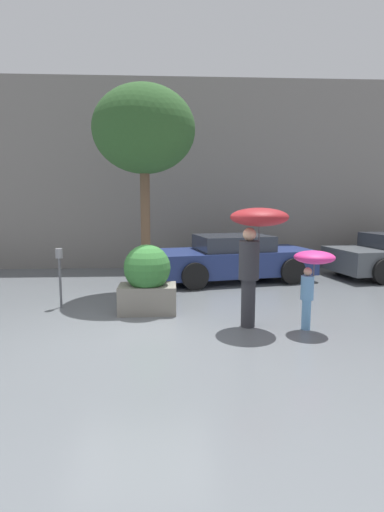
% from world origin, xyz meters
% --- Properties ---
extents(ground_plane, '(40.00, 40.00, 0.00)m').
position_xyz_m(ground_plane, '(0.00, 0.00, 0.00)').
color(ground_plane, slate).
extents(building_facade, '(18.00, 0.30, 6.00)m').
position_xyz_m(building_facade, '(0.00, 6.50, 3.00)').
color(building_facade, gray).
rests_on(building_facade, ground).
extents(planter_box, '(1.12, 0.92, 1.35)m').
position_xyz_m(planter_box, '(0.08, 1.09, 0.67)').
color(planter_box, gray).
rests_on(planter_box, ground).
extents(person_adult, '(0.99, 0.99, 2.08)m').
position_xyz_m(person_adult, '(2.00, 0.08, 1.61)').
color(person_adult, '#2D2D33').
rests_on(person_adult, ground).
extents(person_child, '(0.67, 0.67, 1.37)m').
position_xyz_m(person_child, '(2.92, -0.15, 1.08)').
color(person_child, '#669ED1').
rests_on(person_child, ground).
extents(parked_car_near, '(4.60, 2.67, 1.25)m').
position_xyz_m(parked_car_near, '(2.26, 4.22, 0.60)').
color(parked_car_near, navy).
rests_on(parked_car_near, ground).
extents(street_tree, '(2.30, 2.30, 4.75)m').
position_xyz_m(street_tree, '(-0.04, 2.65, 3.74)').
color(street_tree, brown).
rests_on(street_tree, ground).
extents(parking_meter, '(0.14, 0.14, 1.23)m').
position_xyz_m(parking_meter, '(-1.74, 1.56, 0.89)').
color(parking_meter, '#595B60').
rests_on(parking_meter, ground).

